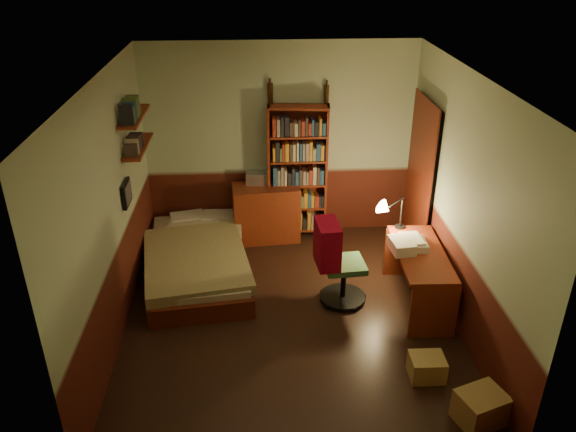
{
  "coord_description": "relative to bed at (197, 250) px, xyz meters",
  "views": [
    {
      "loc": [
        -0.32,
        -4.98,
        3.76
      ],
      "look_at": [
        0.0,
        0.25,
        1.1
      ],
      "focal_mm": 35.0,
      "sensor_mm": 36.0,
      "label": 1
    }
  ],
  "objects": [
    {
      "name": "desk_lamp",
      "position": [
        2.4,
        -0.22,
        0.63
      ],
      "size": [
        0.18,
        0.18,
        0.56
      ],
      "primitive_type": "cone",
      "rotation": [
        0.0,
        0.0,
        -0.1
      ],
      "color": "black",
      "rests_on": "desk"
    },
    {
      "name": "doorway",
      "position": [
        2.78,
        0.35,
        0.69
      ],
      "size": [
        0.06,
        0.9,
        2.0
      ],
      "primitive_type": "cube",
      "color": "black",
      "rests_on": "ground"
    },
    {
      "name": "wall_front",
      "position": [
        1.06,
        -2.96,
        0.99
      ],
      "size": [
        3.5,
        0.02,
        2.6
      ],
      "primitive_type": "cube",
      "color": "#A1B590",
      "rests_on": "ground"
    },
    {
      "name": "paper_stack",
      "position": [
        2.29,
        -0.75,
        0.42
      ],
      "size": [
        0.26,
        0.34,
        0.13
      ],
      "primitive_type": "cube",
      "rotation": [
        0.0,
        0.0,
        0.1
      ],
      "color": "silver",
      "rests_on": "desk"
    },
    {
      "name": "bed",
      "position": [
        0.0,
        0.0,
        0.0
      ],
      "size": [
        1.36,
        2.2,
        0.62
      ],
      "primitive_type": "cube",
      "rotation": [
        0.0,
        0.0,
        0.12
      ],
      "color": "olive",
      "rests_on": "ground"
    },
    {
      "name": "bookshelf",
      "position": [
        1.29,
        0.9,
        0.6
      ],
      "size": [
        0.8,
        0.33,
        1.82
      ],
      "primitive_type": "cube",
      "rotation": [
        0.0,
        0.0,
        -0.11
      ],
      "color": "maroon",
      "rests_on": "ground"
    },
    {
      "name": "mini_stereo",
      "position": [
        0.75,
        0.94,
        0.54
      ],
      "size": [
        0.3,
        0.24,
        0.15
      ],
      "primitive_type": "cube",
      "rotation": [
        0.0,
        0.0,
        -0.07
      ],
      "color": "#B2B2B7",
      "rests_on": "dresser"
    },
    {
      "name": "wall_shelf_upper",
      "position": [
        -0.58,
        0.15,
        1.64
      ],
      "size": [
        0.2,
        0.9,
        0.03
      ],
      "primitive_type": "cube",
      "color": "maroon",
      "rests_on": "wall_left"
    },
    {
      "name": "ceiling",
      "position": [
        1.06,
        -0.95,
        2.3
      ],
      "size": [
        3.5,
        4.0,
        0.02
      ],
      "primitive_type": "cube",
      "color": "silver",
      "rests_on": "wall_back"
    },
    {
      "name": "cardboard_box_b",
      "position": [
        2.29,
        -1.97,
        -0.2
      ],
      "size": [
        0.32,
        0.27,
        0.23
      ],
      "primitive_type": "cube",
      "rotation": [
        0.0,
        0.0,
        -0.02
      ],
      "color": "tan",
      "rests_on": "ground"
    },
    {
      "name": "wall_right",
      "position": [
        2.82,
        -0.95,
        0.99
      ],
      "size": [
        0.02,
        4.0,
        2.6
      ],
      "primitive_type": "cube",
      "color": "#A1B590",
      "rests_on": "ground"
    },
    {
      "name": "wall_back",
      "position": [
        1.06,
        1.06,
        0.99
      ],
      "size": [
        3.5,
        0.02,
        2.6
      ],
      "primitive_type": "cube",
      "color": "#A1B590",
      "rests_on": "ground"
    },
    {
      "name": "door_trim",
      "position": [
        2.75,
        0.35,
        0.69
      ],
      "size": [
        0.02,
        0.98,
        2.08
      ],
      "primitive_type": "cube",
      "color": "#49170C",
      "rests_on": "ground"
    },
    {
      "name": "wall_shelf_lower",
      "position": [
        -0.58,
        0.15,
        1.29
      ],
      "size": [
        0.2,
        0.9,
        0.03
      ],
      "primitive_type": "cube",
      "color": "maroon",
      "rests_on": "wall_left"
    },
    {
      "name": "dresser",
      "position": [
        0.86,
        0.81,
        0.08
      ],
      "size": [
        0.91,
        0.51,
        0.78
      ],
      "primitive_type": "cube",
      "rotation": [
        0.0,
        0.0,
        0.09
      ],
      "color": "maroon",
      "rests_on": "ground"
    },
    {
      "name": "bottle_left",
      "position": [
        0.94,
        1.0,
        1.64
      ],
      "size": [
        0.09,
        0.09,
        0.26
      ],
      "primitive_type": "cylinder",
      "rotation": [
        0.0,
        0.0,
        0.37
      ],
      "color": "black",
      "rests_on": "bookshelf"
    },
    {
      "name": "wall_left",
      "position": [
        -0.7,
        -0.95,
        0.99
      ],
      "size": [
        0.02,
        4.0,
        2.6
      ],
      "primitive_type": "cube",
      "color": "#A1B590",
      "rests_on": "ground"
    },
    {
      "name": "bottle_right",
      "position": [
        1.65,
        1.0,
        1.63
      ],
      "size": [
        0.07,
        0.07,
        0.23
      ],
      "primitive_type": "cylinder",
      "rotation": [
        0.0,
        0.0,
        -0.15
      ],
      "color": "black",
      "rests_on": "bookshelf"
    },
    {
      "name": "framed_picture",
      "position": [
        -0.66,
        -0.35,
        0.94
      ],
      "size": [
        0.04,
        0.32,
        0.26
      ],
      "primitive_type": "cube",
      "color": "black",
      "rests_on": "wall_left"
    },
    {
      "name": "floor",
      "position": [
        1.06,
        -0.95,
        -0.32
      ],
      "size": [
        3.5,
        4.0,
        0.02
      ],
      "primitive_type": "cube",
      "color": "black",
      "rests_on": "ground"
    },
    {
      "name": "office_chair",
      "position": [
        1.69,
        -0.69,
        0.19
      ],
      "size": [
        0.53,
        0.47,
        0.99
      ],
      "primitive_type": "cube",
      "rotation": [
        0.0,
        0.0,
        0.08
      ],
      "color": "#386638",
      "rests_on": "ground"
    },
    {
      "name": "cardboard_box_a",
      "position": [
        2.59,
        -2.53,
        -0.16
      ],
      "size": [
        0.47,
        0.43,
        0.29
      ],
      "primitive_type": "cube",
      "rotation": [
        0.0,
        0.0,
        0.35
      ],
      "color": "tan",
      "rests_on": "ground"
    },
    {
      "name": "desk",
      "position": [
        2.5,
        -0.8,
        0.02
      ],
      "size": [
        0.56,
        1.26,
        0.66
      ],
      "primitive_type": "cube",
      "rotation": [
        0.0,
        0.0,
        -0.04
      ],
      "color": "maroon",
      "rests_on": "ground"
    },
    {
      "name": "red_jacket",
      "position": [
        1.55,
        -0.91,
        0.93
      ],
      "size": [
        0.28,
        0.45,
        0.5
      ],
      "primitive_type": "cube",
      "rotation": [
        0.0,
        0.0,
        -0.13
      ],
      "color": "maroon",
      "rests_on": "office_chair"
    }
  ]
}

